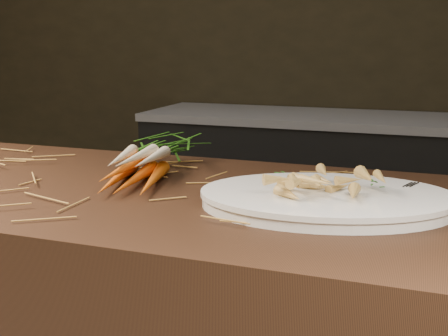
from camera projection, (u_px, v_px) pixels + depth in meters
The scene contains 6 objects.
back_counter at pixel (314, 191), 3.05m from camera, with size 1.82×0.62×0.84m.
straw_bedding at pixel (43, 174), 1.31m from camera, with size 1.40×0.60×0.02m, color olive, non-canonical shape.
root_veg_bunch at pixel (153, 155), 1.36m from camera, with size 0.22×0.48×0.09m.
serving_platter at pixel (326, 201), 1.08m from camera, with size 0.48×0.32×0.03m, color white, non-canonical shape.
roasted_veg_heap at pixel (327, 181), 1.07m from camera, with size 0.23×0.17×0.05m, color #A77D40, non-canonical shape.
serving_fork at pixel (421, 199), 1.04m from camera, with size 0.02×0.18×0.00m, color silver.
Camera 1 is at (0.83, -0.76, 1.21)m, focal length 45.00 mm.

